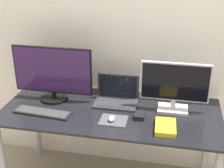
% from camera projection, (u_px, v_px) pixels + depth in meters
% --- Properties ---
extents(wall_back, '(7.00, 0.05, 2.50)m').
position_uv_depth(wall_back, '(121.00, 35.00, 2.59)').
color(wall_back, silver).
rests_on(wall_back, ground_plane).
extents(desk, '(1.68, 0.74, 0.77)m').
position_uv_depth(desk, '(110.00, 121.00, 2.44)').
color(desk, black).
rests_on(desk, ground_plane).
extents(monitor_left, '(0.65, 0.23, 0.45)m').
position_uv_depth(monitor_left, '(53.00, 74.00, 2.49)').
color(monitor_left, black).
rests_on(monitor_left, desk).
extents(monitor_right, '(0.51, 0.16, 0.39)m').
position_uv_depth(monitor_right, '(175.00, 86.00, 2.32)').
color(monitor_right, silver).
rests_on(monitor_right, desk).
extents(laptop, '(0.34, 0.22, 0.22)m').
position_uv_depth(laptop, '(117.00, 96.00, 2.50)').
color(laptop, '#333338').
rests_on(laptop, desk).
extents(keyboard, '(0.45, 0.16, 0.02)m').
position_uv_depth(keyboard, '(42.00, 112.00, 2.36)').
color(keyboard, black).
rests_on(keyboard, desk).
extents(mousepad, '(0.20, 0.17, 0.00)m').
position_uv_depth(mousepad, '(113.00, 120.00, 2.26)').
color(mousepad, '#47474C').
rests_on(mousepad, desk).
extents(mouse, '(0.04, 0.07, 0.04)m').
position_uv_depth(mouse, '(112.00, 119.00, 2.25)').
color(mouse, silver).
rests_on(mouse, mousepad).
extents(book, '(0.15, 0.22, 0.04)m').
position_uv_depth(book, '(165.00, 127.00, 2.15)').
color(book, yellow).
rests_on(book, desk).
extents(power_brick, '(0.08, 0.09, 0.03)m').
position_uv_depth(power_brick, '(139.00, 116.00, 2.29)').
color(power_brick, black).
rests_on(power_brick, desk).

